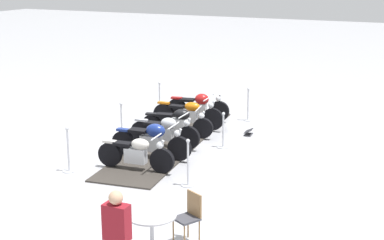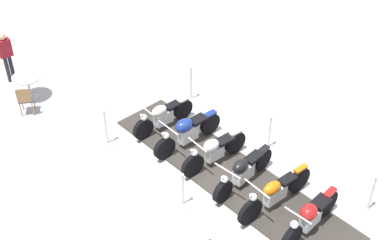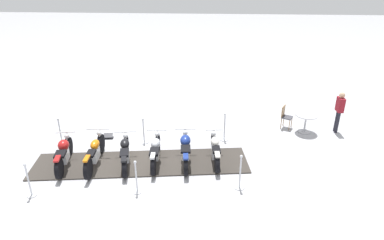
{
  "view_description": "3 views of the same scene",
  "coord_description": "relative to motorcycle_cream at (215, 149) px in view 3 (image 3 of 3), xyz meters",
  "views": [
    {
      "loc": [
        -7.44,
        14.21,
        4.93
      ],
      "look_at": [
        -1.09,
        0.88,
        1.0
      ],
      "focal_mm": 54.45,
      "sensor_mm": 36.0,
      "label": 1
    },
    {
      "loc": [
        -6.4,
        -7.44,
        9.31
      ],
      "look_at": [
        0.06,
        1.67,
        0.67
      ],
      "focal_mm": 49.24,
      "sensor_mm": 36.0,
      "label": 2
    },
    {
      "loc": [
        9.6,
        2.37,
        6.14
      ],
      "look_at": [
        -1.26,
        1.66,
        1.12
      ],
      "focal_mm": 31.22,
      "sensor_mm": 36.0,
      "label": 3
    }
  ],
  "objects": [
    {
      "name": "motorcycle_maroon",
      "position": [
        0.64,
        -5.03,
        0.04
      ],
      "size": [
        2.08,
        0.72,
        0.96
      ],
      "rotation": [
        0.0,
        0.0,
        -2.96
      ],
      "color": "black",
      "rests_on": "display_platform"
    },
    {
      "name": "motorcycle_chrome",
      "position": [
        0.26,
        -2.01,
        0.03
      ],
      "size": [
        2.09,
        0.69,
        0.95
      ],
      "rotation": [
        0.0,
        0.0,
        -3.08
      ],
      "color": "black",
      "rests_on": "display_platform"
    },
    {
      "name": "cafe_chair_near_table",
      "position": [
        -2.84,
        2.89,
        0.09
      ],
      "size": [
        0.54,
        0.54,
        0.95
      ],
      "rotation": [
        0.0,
        0.0,
        1.1
      ],
      "color": "olive",
      "rests_on": "ground_plane"
    },
    {
      "name": "info_placard",
      "position": [
        -1.41,
        -4.17,
        -0.4
      ],
      "size": [
        0.26,
        0.41,
        0.19
      ],
      "rotation": [
        0.0,
        0.0,
        1.7
      ],
      "color": "#333338",
      "rests_on": "ground_plane"
    },
    {
      "name": "stanchion_left_mid",
      "position": [
        1.89,
        -2.31,
        -0.12
      ],
      "size": [
        0.33,
        0.33,
        1.07
      ],
      "color": "silver",
      "rests_on": "ground_plane"
    },
    {
      "name": "stanchion_left_front",
      "position": [
        1.49,
        0.75,
        -0.08
      ],
      "size": [
        0.33,
        0.33,
        1.15
      ],
      "color": "silver",
      "rests_on": "ground_plane"
    },
    {
      "name": "stanchion_right_rear",
      "position": [
        -0.79,
        -5.77,
        -0.07
      ],
      "size": [
        0.29,
        0.29,
        1.1
      ],
      "color": "silver",
      "rests_on": "ground_plane"
    },
    {
      "name": "cafe_table",
      "position": [
        -2.47,
        3.63,
        0.13
      ],
      "size": [
        0.88,
        0.88,
        0.77
      ],
      "color": "#B7B7BC",
      "rests_on": "ground_plane"
    },
    {
      "name": "stanchion_right_mid",
      "position": [
        -1.19,
        -2.71,
        -0.16
      ],
      "size": [
        0.35,
        0.35,
        1.02
      ],
      "color": "silver",
      "rests_on": "ground_plane"
    },
    {
      "name": "motorcycle_cream",
      "position": [
        0.0,
        0.0,
        0.0
      ],
      "size": [
        2.04,
        0.62,
        0.91
      ],
      "rotation": [
        0.0,
        0.0,
        -3.05
      ],
      "color": "black",
      "rests_on": "display_platform"
    },
    {
      "name": "motorcycle_black",
      "position": [
        0.38,
        -3.02,
        0.0
      ],
      "size": [
        2.15,
        0.8,
        0.89
      ],
      "rotation": [
        0.0,
        0.0,
        -2.94
      ],
      "color": "black",
      "rests_on": "display_platform"
    },
    {
      "name": "motorcycle_navy",
      "position": [
        0.12,
        -1.01,
        0.06
      ],
      "size": [
        2.24,
        0.76,
        0.94
      ],
      "rotation": [
        0.0,
        0.0,
        -3.05
      ],
      "color": "black",
      "rests_on": "display_platform"
    },
    {
      "name": "ground_plane",
      "position": [
        0.35,
        -2.51,
        -0.46
      ],
      "size": [
        80.0,
        80.0,
        0.0
      ],
      "primitive_type": "plane",
      "color": "#B2B2B7"
    },
    {
      "name": "display_platform",
      "position": [
        0.35,
        -2.51,
        -0.44
      ],
      "size": [
        2.56,
        7.42,
        0.04
      ],
      "primitive_type": "cube",
      "rotation": [
        0.0,
        0.0,
        -1.44
      ],
      "color": "#38332D",
      "rests_on": "ground_plane"
    },
    {
      "name": "stanchion_right_front",
      "position": [
        -1.58,
        0.36,
        -0.08
      ],
      "size": [
        0.32,
        0.32,
        1.13
      ],
      "color": "silver",
      "rests_on": "ground_plane"
    },
    {
      "name": "stanchion_left_rear",
      "position": [
        2.28,
        -5.37,
        -0.07
      ],
      "size": [
        0.29,
        0.29,
        1.1
      ],
      "color": "silver",
      "rests_on": "ground_plane"
    },
    {
      "name": "motorcycle_copper",
      "position": [
        0.51,
        -4.02,
        0.03
      ],
      "size": [
        2.33,
        0.78,
        1.01
      ],
      "rotation": [
        0.0,
        0.0,
        -3.07
      ],
      "color": "black",
      "rests_on": "display_platform"
    },
    {
      "name": "bystander_person",
      "position": [
        -2.59,
        4.9,
        0.56
      ],
      "size": [
        0.41,
        0.23,
        1.69
      ],
      "rotation": [
        0.0,
        0.0,
        -1.55
      ],
      "color": "#23232D",
      "rests_on": "ground_plane"
    }
  ]
}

